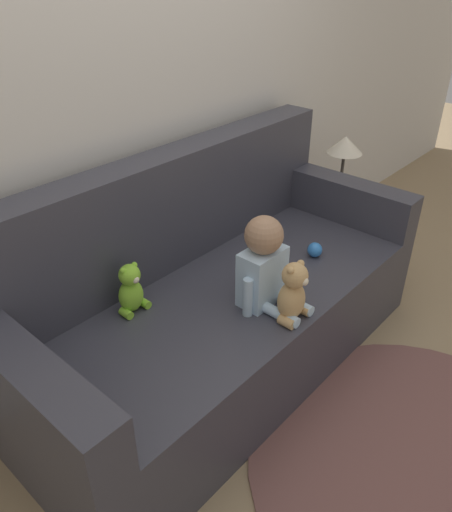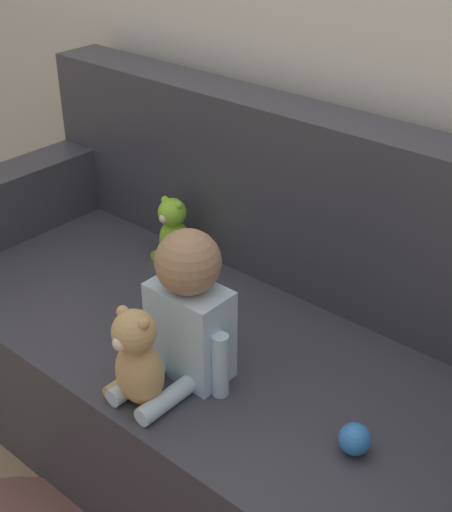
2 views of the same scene
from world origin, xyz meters
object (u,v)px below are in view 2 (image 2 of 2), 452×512
(plush_toy_side, at_px, (174,233))
(teddy_bear_brown, at_px, (137,361))
(couch, at_px, (246,358))
(person_baby, at_px, (187,312))
(toy_ball, at_px, (355,439))

(plush_toy_side, bearing_deg, teddy_bear_brown, -52.81)
(teddy_bear_brown, bearing_deg, plush_toy_side, 127.19)
(teddy_bear_brown, relative_size, plush_toy_side, 1.18)
(couch, relative_size, plush_toy_side, 9.13)
(person_baby, relative_size, teddy_bear_brown, 1.52)
(teddy_bear_brown, bearing_deg, couch, 90.85)
(couch, xyz_separation_m, person_baby, (0.02, -0.27, 0.32))
(couch, xyz_separation_m, toy_ball, (0.50, -0.22, 0.16))
(teddy_bear_brown, xyz_separation_m, plush_toy_side, (-0.41, 0.54, -0.02))
(couch, distance_m, plush_toy_side, 0.48)
(plush_toy_side, xyz_separation_m, toy_ball, (0.91, -0.34, -0.07))
(teddy_bear_brown, bearing_deg, person_baby, 85.26)
(couch, xyz_separation_m, plush_toy_side, (-0.41, 0.12, 0.24))
(plush_toy_side, relative_size, toy_ball, 3.06)
(plush_toy_side, bearing_deg, person_baby, -41.88)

